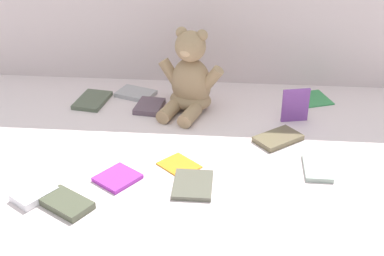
# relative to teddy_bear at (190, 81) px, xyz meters

# --- Properties ---
(ground_plane) EXTENTS (3.20, 3.20, 0.00)m
(ground_plane) POSITION_rel_teddy_bear_xyz_m (0.05, -0.21, -0.10)
(ground_plane) COLOR silver
(teddy_bear) EXTENTS (0.22, 0.22, 0.27)m
(teddy_bear) POSITION_rel_teddy_bear_xyz_m (0.00, 0.00, 0.00)
(teddy_bear) COLOR #9E7F5B
(teddy_bear) RESTS_ON ground_plane
(book_case_0) EXTENTS (0.13, 0.13, 0.01)m
(book_case_0) POSITION_rel_teddy_bear_xyz_m (-0.15, -0.42, -0.09)
(book_case_0) COLOR purple
(book_case_0) RESTS_ON ground_plane
(book_case_1) EXTENTS (0.08, 0.03, 0.11)m
(book_case_1) POSITION_rel_teddy_bear_xyz_m (0.33, -0.06, -0.05)
(book_case_1) COLOR #7C419B
(book_case_1) RESTS_ON ground_plane
(book_case_2) EXTENTS (0.10, 0.12, 0.01)m
(book_case_2) POSITION_rel_teddy_bear_xyz_m (0.04, -0.43, -0.09)
(book_case_2) COLOR #585849
(book_case_2) RESTS_ON ground_plane
(book_case_3) EXTENTS (0.11, 0.12, 0.02)m
(book_case_3) POSITION_rel_teddy_bear_xyz_m (-0.34, -0.51, -0.09)
(book_case_3) COLOR white
(book_case_3) RESTS_ON ground_plane
(book_case_4) EXTENTS (0.13, 0.14, 0.01)m
(book_case_4) POSITION_rel_teddy_bear_xyz_m (0.41, 0.10, -0.09)
(book_case_4) COLOR #358D4C
(book_case_4) RESTS_ON ground_plane
(book_case_5) EXTENTS (0.14, 0.12, 0.01)m
(book_case_5) POSITION_rel_teddy_bear_xyz_m (-0.19, 0.08, -0.09)
(book_case_5) COLOR #A5A2A5
(book_case_5) RESTS_ON ground_plane
(book_case_6) EXTENTS (0.13, 0.13, 0.01)m
(book_case_6) POSITION_rel_teddy_bear_xyz_m (0.00, -0.34, -0.10)
(book_case_6) COLOR orange
(book_case_6) RESTS_ON ground_plane
(book_case_7) EXTENTS (0.11, 0.15, 0.01)m
(book_case_7) POSITION_rel_teddy_bear_xyz_m (-0.33, 0.02, -0.09)
(book_case_7) COLOR #515A47
(book_case_7) RESTS_ON ground_plane
(book_case_8) EXTENTS (0.09, 0.12, 0.02)m
(book_case_8) POSITION_rel_teddy_bear_xyz_m (-0.13, -0.01, -0.09)
(book_case_8) COLOR #5C4855
(book_case_8) RESTS_ON ground_plane
(book_case_9) EXTENTS (0.07, 0.13, 0.01)m
(book_case_9) POSITION_rel_teddy_bear_xyz_m (0.37, -0.33, -0.09)
(book_case_9) COLOR #96A79B
(book_case_9) RESTS_ON ground_plane
(book_case_10) EXTENTS (0.14, 0.13, 0.02)m
(book_case_10) POSITION_rel_teddy_bear_xyz_m (-0.25, -0.54, -0.09)
(book_case_10) COLOR #4B4F3B
(book_case_10) RESTS_ON ground_plane
(book_case_11) EXTENTS (0.15, 0.15, 0.02)m
(book_case_11) POSITION_rel_teddy_bear_xyz_m (0.27, -0.18, -0.09)
(book_case_11) COLOR brown
(book_case_11) RESTS_ON ground_plane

